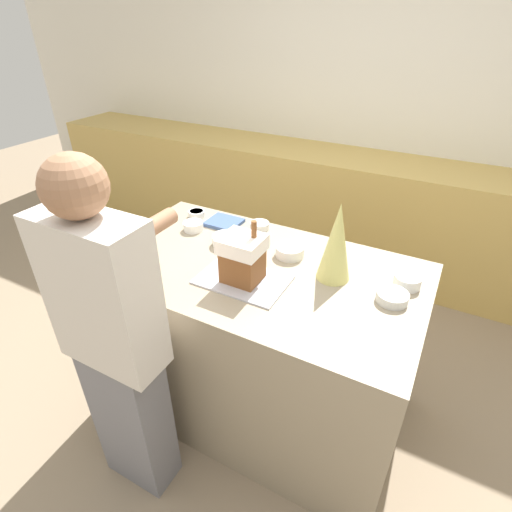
{
  "coord_description": "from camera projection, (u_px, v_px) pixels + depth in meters",
  "views": [
    {
      "loc": [
        0.74,
        -1.38,
        1.94
      ],
      "look_at": [
        -0.0,
        0.0,
        0.98
      ],
      "focal_mm": 28.0,
      "sensor_mm": 36.0,
      "label": 1
    }
  ],
  "objects": [
    {
      "name": "wall_back",
      "position": [
        377.0,
        104.0,
        3.2
      ],
      "size": [
        8.0,
        0.05,
        2.6
      ],
      "color": "white",
      "rests_on": "ground_plane"
    },
    {
      "name": "candy_bowl_center_rear",
      "position": [
        260.0,
        225.0,
        2.18
      ],
      "size": [
        0.1,
        0.1,
        0.04
      ],
      "color": "silver",
      "rests_on": "kitchen_island"
    },
    {
      "name": "candy_bowl_behind_tray",
      "position": [
        407.0,
        280.0,
        1.72
      ],
      "size": [
        0.12,
        0.12,
        0.05
      ],
      "color": "white",
      "rests_on": "kitchen_island"
    },
    {
      "name": "candy_bowl_near_tray_right",
      "position": [
        392.0,
        297.0,
        1.64
      ],
      "size": [
        0.13,
        0.13,
        0.04
      ],
      "color": "silver",
      "rests_on": "kitchen_island"
    },
    {
      "name": "cookbook",
      "position": [
        224.0,
        222.0,
        2.24
      ],
      "size": [
        0.18,
        0.16,
        0.02
      ],
      "color": "#3F598C",
      "rests_on": "kitchen_island"
    },
    {
      "name": "decorative_tree",
      "position": [
        337.0,
        242.0,
        1.7
      ],
      "size": [
        0.15,
        0.15,
        0.36
      ],
      "color": "#DBD675",
      "rests_on": "kitchen_island"
    },
    {
      "name": "kitchen_island",
      "position": [
        256.0,
        339.0,
        2.11
      ],
      "size": [
        1.54,
        0.88,
        0.92
      ],
      "color": "gray",
      "rests_on": "ground_plane"
    },
    {
      "name": "candy_bowl_far_left",
      "position": [
        193.0,
        226.0,
        2.17
      ],
      "size": [
        0.11,
        0.11,
        0.05
      ],
      "color": "white",
      "rests_on": "kitchen_island"
    },
    {
      "name": "candy_bowl_beside_tree",
      "position": [
        290.0,
        251.0,
        1.94
      ],
      "size": [
        0.14,
        0.14,
        0.05
      ],
      "color": "white",
      "rests_on": "kitchen_island"
    },
    {
      "name": "gingerbread_house",
      "position": [
        242.0,
        257.0,
        1.71
      ],
      "size": [
        0.18,
        0.16,
        0.28
      ],
      "color": "brown",
      "rests_on": "baking_tray"
    },
    {
      "name": "person",
      "position": [
        116.0,
        346.0,
        1.56
      ],
      "size": [
        0.42,
        0.52,
        1.59
      ],
      "color": "slate",
      "rests_on": "ground_plane"
    },
    {
      "name": "candy_bowl_near_tray_left",
      "position": [
        226.0,
        239.0,
        2.03
      ],
      "size": [
        0.14,
        0.14,
        0.05
      ],
      "color": "white",
      "rests_on": "kitchen_island"
    },
    {
      "name": "back_cabinet_block",
      "position": [
        352.0,
        212.0,
        3.39
      ],
      "size": [
        6.0,
        0.6,
        0.95
      ],
      "color": "tan",
      "rests_on": "ground_plane"
    },
    {
      "name": "ground_plane",
      "position": [
        256.0,
        397.0,
        2.35
      ],
      "size": [
        12.0,
        12.0,
        0.0
      ],
      "primitive_type": "plane",
      "color": "gray"
    },
    {
      "name": "baking_tray",
      "position": [
        243.0,
        280.0,
        1.77
      ],
      "size": [
        0.39,
        0.26,
        0.01
      ],
      "color": "#B2B2BC",
      "rests_on": "kitchen_island"
    },
    {
      "name": "candy_bowl_far_right",
      "position": [
        197.0,
        213.0,
        2.31
      ],
      "size": [
        0.1,
        0.1,
        0.04
      ],
      "color": "white",
      "rests_on": "kitchen_island"
    }
  ]
}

